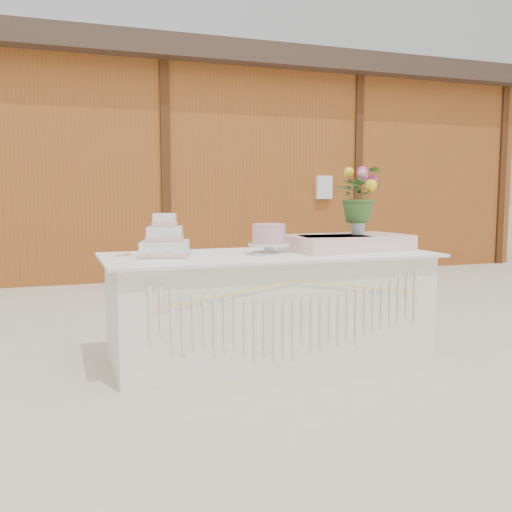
{
  "coord_description": "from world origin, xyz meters",
  "views": [
    {
      "loc": [
        -1.49,
        -3.87,
        1.21
      ],
      "look_at": [
        0.0,
        0.3,
        0.72
      ],
      "focal_mm": 40.0,
      "sensor_mm": 36.0,
      "label": 1
    }
  ],
  "objects": [
    {
      "name": "ground",
      "position": [
        0.0,
        0.0,
        0.0
      ],
      "size": [
        80.0,
        80.0,
        0.0
      ],
      "primitive_type": "plane",
      "color": "beige",
      "rests_on": "ground"
    },
    {
      "name": "barn",
      "position": [
        -0.01,
        5.99,
        1.68
      ],
      "size": [
        12.6,
        4.6,
        3.3
      ],
      "color": "#95471F",
      "rests_on": "ground"
    },
    {
      "name": "cake_table",
      "position": [
        0.0,
        -0.0,
        0.39
      ],
      "size": [
        2.4,
        1.0,
        0.77
      ],
      "color": "white",
      "rests_on": "ground"
    },
    {
      "name": "wedding_cake",
      "position": [
        -0.76,
        0.04,
        0.87
      ],
      "size": [
        0.41,
        0.41,
        0.3
      ],
      "rotation": [
        0.0,
        0.0,
        -0.28
      ],
      "color": "silver",
      "rests_on": "cake_table"
    },
    {
      "name": "pink_cake_stand",
      "position": [
        -0.03,
        -0.06,
        0.89
      ],
      "size": [
        0.3,
        0.3,
        0.22
      ],
      "color": "white",
      "rests_on": "cake_table"
    },
    {
      "name": "satin_runner",
      "position": [
        0.65,
        0.03,
        0.83
      ],
      "size": [
        0.99,
        0.64,
        0.12
      ],
      "primitive_type": "cube",
      "rotation": [
        0.0,
        0.0,
        0.11
      ],
      "color": "beige",
      "rests_on": "cake_table"
    },
    {
      "name": "flower_vase",
      "position": [
        0.74,
        0.03,
        0.96
      ],
      "size": [
        0.1,
        0.1,
        0.14
      ],
      "primitive_type": "cylinder",
      "color": "silver",
      "rests_on": "satin_runner"
    },
    {
      "name": "bouquet",
      "position": [
        0.74,
        0.03,
        1.24
      ],
      "size": [
        0.49,
        0.46,
        0.43
      ],
      "primitive_type": "imported",
      "rotation": [
        0.0,
        0.0,
        0.43
      ],
      "color": "#385E25",
      "rests_on": "flower_vase"
    },
    {
      "name": "loose_flowers",
      "position": [
        -1.02,
        0.12,
        0.78
      ],
      "size": [
        0.22,
        0.35,
        0.02
      ],
      "primitive_type": null,
      "rotation": [
        0.0,
        0.0,
        0.28
      ],
      "color": "pink",
      "rests_on": "cake_table"
    }
  ]
}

